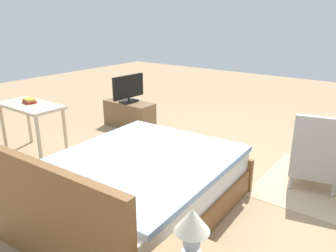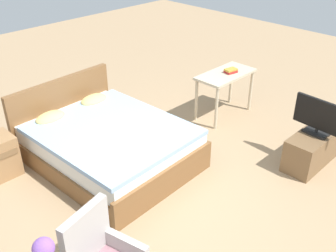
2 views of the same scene
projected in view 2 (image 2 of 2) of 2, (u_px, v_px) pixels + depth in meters
The scene contains 6 objects.
ground_plane at pixel (158, 193), 4.94m from camera, with size 16.00×16.00×0.00m, color #A38460.
bed at pixel (107, 143), 5.41m from camera, with size 1.81×2.26×0.96m.
tv_stand at pixel (312, 148), 5.40m from camera, with size 0.96×0.40×0.48m.
tv_flatscreen at pixel (319, 117), 5.16m from camera, with size 0.22×0.71×0.49m.
vanity_desk at pixel (225, 80), 6.45m from camera, with size 1.04×0.52×0.76m.
book_stack at pixel (231, 71), 6.39m from camera, with size 0.22×0.18×0.07m.
Camera 2 is at (-2.66, -2.81, 3.18)m, focal length 42.00 mm.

